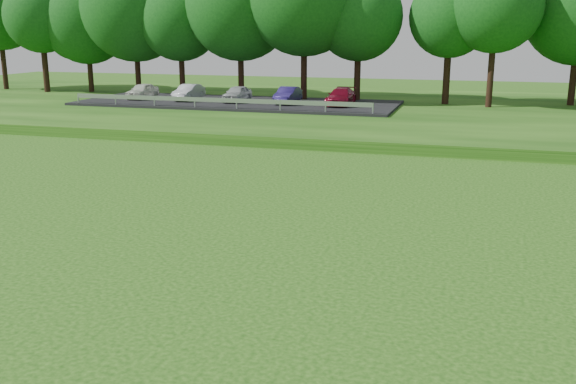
# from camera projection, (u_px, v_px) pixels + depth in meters

# --- Properties ---
(parking_lot) EXTENTS (24.00, 9.00, 1.38)m
(parking_lot) POSITION_uv_depth(u_px,v_px,m) (239.00, 99.00, 48.20)
(parking_lot) COLOR black
(parking_lot) RESTS_ON berm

